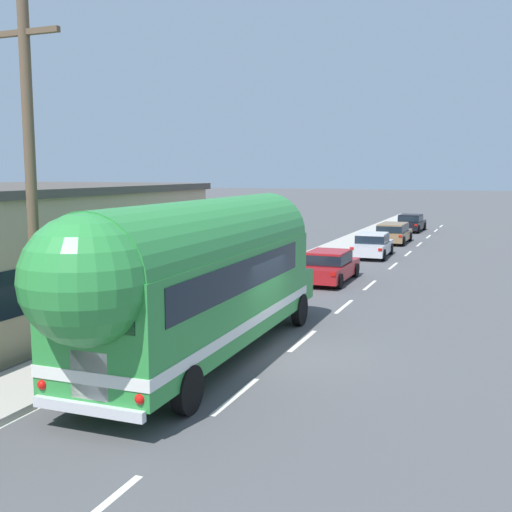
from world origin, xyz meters
The scene contains 9 objects.
ground_plane centered at (0.00, 0.00, 0.00)m, with size 300.00×300.00×0.00m, color #4C4C4F.
lane_markings centered at (-2.46, 12.64, 0.00)m, with size 3.62×80.00×0.01m.
sidewalk_slab centered at (-4.53, 10.00, 0.07)m, with size 2.08×90.00×0.15m, color #ADA89E.
utility_pole centered at (-4.38, -4.35, 4.42)m, with size 1.80×0.24×8.50m.
painted_bus centered at (-1.73, -1.71, 2.30)m, with size 2.77×12.27×4.12m.
car_lead centered at (-1.87, 11.08, 0.74)m, with size 1.93×4.53×1.37m.
car_second centered at (-1.68, 19.70, 0.73)m, with size 2.00×4.42×1.37m.
car_third centered at (-1.71, 26.90, 0.78)m, with size 1.94×4.48×1.37m.
car_fourth centered at (-1.85, 35.97, 0.73)m, with size 2.05×4.52×1.37m.
Camera 1 is at (5.20, -15.15, 4.81)m, focal length 43.77 mm.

